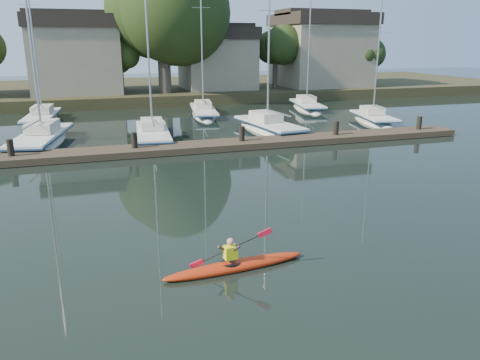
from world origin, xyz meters
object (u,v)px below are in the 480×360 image
object	(u,v)px
dock	(190,147)
sailboat_5	(43,124)
kayak	(234,264)
sailboat_1	(42,148)
sailboat_2	(153,142)
sailboat_3	(269,134)
sailboat_4	(373,125)
sailboat_7	(307,111)
sailboat_6	(204,117)

from	to	relation	value
dock	sailboat_5	distance (m)	15.57
kayak	sailboat_1	bearing A→B (deg)	103.51
sailboat_2	kayak	bearing A→B (deg)	-85.87
dock	sailboat_3	size ratio (longest dim) A/B	2.55
dock	sailboat_4	xyz separation A→B (m)	(14.98, 5.10, -0.39)
sailboat_2	sailboat_5	world-z (taller)	sailboat_5
dock	sailboat_1	distance (m)	9.08
kayak	sailboat_3	distance (m)	19.98
sailboat_5	sailboat_7	world-z (taller)	sailboat_5
dock	sailboat_7	distance (m)	18.68
sailboat_5	sailboat_6	size ratio (longest dim) A/B	1.00
sailboat_6	sailboat_7	distance (m)	9.58
sailboat_2	sailboat_3	world-z (taller)	sailboat_2
sailboat_6	sailboat_3	bearing A→B (deg)	-64.85
kayak	dock	xyz separation A→B (m)	(1.78, 14.14, 0.05)
kayak	sailboat_6	xyz separation A→B (m)	(5.56, 26.77, -0.32)
dock	sailboat_4	bearing A→B (deg)	18.80
sailboat_2	sailboat_6	distance (m)	10.16
sailboat_3	sailboat_5	bearing A→B (deg)	142.24
sailboat_2	sailboat_6	world-z (taller)	sailboat_6
sailboat_7	sailboat_5	bearing A→B (deg)	-168.00
sailboat_3	sailboat_6	xyz separation A→B (m)	(-2.49, 8.48, 0.03)
dock	sailboat_5	size ratio (longest dim) A/B	2.38
sailboat_7	kayak	bearing A→B (deg)	-107.30
sailboat_4	sailboat_7	size ratio (longest dim) A/B	0.91
sailboat_2	sailboat_4	distance (m)	16.55
dock	sailboat_7	world-z (taller)	sailboat_7
sailboat_3	sailboat_4	bearing A→B (deg)	-0.75
sailboat_1	sailboat_4	world-z (taller)	sailboat_1
sailboat_1	sailboat_6	distance (m)	14.38
sailboat_4	sailboat_7	bearing A→B (deg)	113.40
dock	sailboat_2	distance (m)	4.26
dock	sailboat_7	xyz separation A→B (m)	(13.35, 13.06, -0.39)
dock	kayak	bearing A→B (deg)	-97.19
kayak	sailboat_5	size ratio (longest dim) A/B	0.28
kayak	sailboat_7	size ratio (longest dim) A/B	0.33
sailboat_5	sailboat_7	distance (m)	21.94
dock	sailboat_5	bearing A→B (deg)	123.53
sailboat_4	sailboat_7	xyz separation A→B (m)	(-1.64, 7.96, -0.00)
sailboat_5	sailboat_3	bearing A→B (deg)	-25.99
sailboat_6	sailboat_7	bearing A→B (deg)	11.42
sailboat_1	sailboat_2	world-z (taller)	sailboat_1
sailboat_1	sailboat_3	distance (m)	14.23
dock	sailboat_2	bearing A→B (deg)	111.13
sailboat_3	sailboat_5	size ratio (longest dim) A/B	0.94
sailboat_1	sailboat_7	bearing A→B (deg)	32.88
dock	sailboat_3	bearing A→B (deg)	33.49
sailboat_6	sailboat_5	bearing A→B (deg)	-172.81
sailboat_3	sailboat_2	bearing A→B (deg)	174.34
dock	sailboat_6	bearing A→B (deg)	73.37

